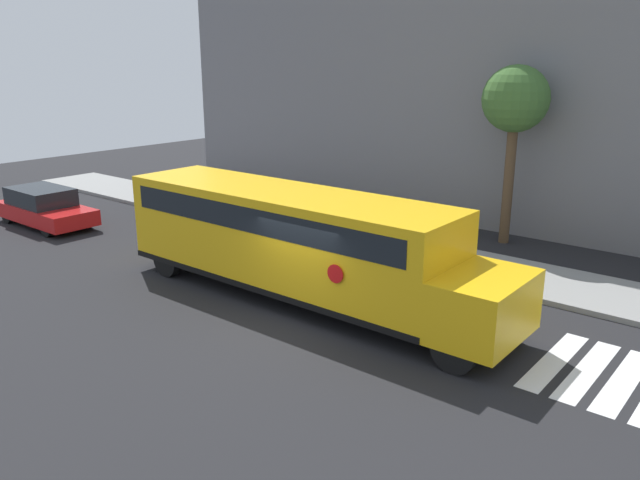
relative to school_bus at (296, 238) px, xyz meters
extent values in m
plane|color=black|center=(1.15, -1.27, -1.68)|extent=(60.00, 60.00, 0.00)
cube|color=gray|center=(1.15, 5.23, -1.61)|extent=(44.00, 3.00, 0.15)
cube|color=slate|center=(1.15, 11.73, 3.56)|extent=(32.00, 4.00, 10.49)
cube|color=white|center=(6.74, 0.73, -1.68)|extent=(0.50, 3.20, 0.01)
cube|color=white|center=(7.44, 0.73, -1.68)|extent=(0.50, 3.20, 0.01)
cube|color=white|center=(8.14, 0.73, -1.68)|extent=(0.50, 3.20, 0.01)
cube|color=yellow|center=(-0.39, 0.00, -0.01)|extent=(9.88, 2.50, 2.45)
cube|color=yellow|center=(5.37, 0.00, -0.55)|extent=(1.63, 2.50, 1.37)
cube|color=black|center=(-0.39, 0.00, -1.15)|extent=(9.88, 2.54, 0.16)
cube|color=black|center=(-0.39, 0.00, 0.66)|extent=(9.09, 2.53, 0.64)
cylinder|color=red|center=(2.33, -1.29, -0.13)|extent=(0.44, 0.02, 0.44)
cylinder|color=black|center=(5.29, 1.08, -1.18)|extent=(1.00, 0.30, 1.00)
cylinder|color=black|center=(5.29, -1.08, -1.18)|extent=(1.00, 0.30, 1.00)
cylinder|color=black|center=(-4.13, 1.08, -1.18)|extent=(1.00, 0.30, 1.00)
cylinder|color=black|center=(-4.13, -1.08, -1.18)|extent=(1.00, 0.30, 1.00)
cube|color=red|center=(-12.48, -0.40, -1.17)|extent=(4.60, 1.84, 0.58)
cube|color=#1E2328|center=(-12.76, -0.40, -0.56)|extent=(2.58, 1.69, 0.65)
cylinder|color=black|center=(-10.96, 0.40, -1.36)|extent=(0.64, 0.22, 0.64)
cylinder|color=black|center=(-10.96, -1.20, -1.36)|extent=(0.64, 0.22, 0.64)
cylinder|color=black|center=(-14.00, 0.40, -1.36)|extent=(0.64, 0.22, 0.64)
cylinder|color=black|center=(-14.00, -1.20, -1.36)|extent=(0.64, 0.22, 0.64)
cylinder|color=brown|center=(2.18, 8.61, 0.46)|extent=(0.35, 0.35, 4.29)
sphere|color=#3D662D|center=(2.18, 8.61, 3.27)|extent=(2.22, 2.22, 2.22)
camera|label=1|loc=(10.48, -11.85, 4.58)|focal=35.00mm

